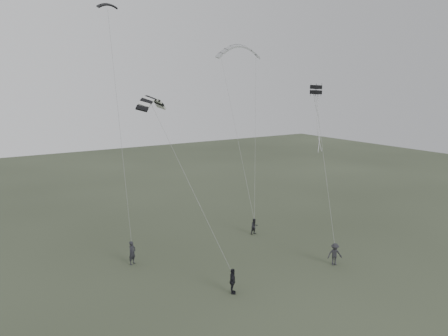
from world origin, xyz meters
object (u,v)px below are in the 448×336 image
flyer_right (254,226)px  kite_dark_small (107,4)px  kite_pale_large (239,46)px  flyer_left (132,253)px  kite_striped (152,98)px  flyer_center (233,281)px  kite_box (316,90)px  flyer_far (335,254)px

flyer_right → kite_dark_small: size_ratio=0.98×
flyer_right → kite_pale_large: kite_pale_large is taller
flyer_left → kite_striped: kite_striped is taller
flyer_center → kite_box: kite_box is taller
flyer_far → kite_box: (2.20, 5.08, 12.89)m
flyer_far → kite_dark_small: bearing=162.1°
kite_striped → kite_box: bearing=-45.7°
kite_dark_small → kite_pale_large: 14.23m
kite_dark_small → kite_striped: (0.88, -6.10, -7.18)m
flyer_right → flyer_center: (-8.52, -8.95, 0.13)m
kite_striped → kite_box: 14.79m
flyer_left → kite_striped: 12.59m
flyer_left → kite_box: bearing=-43.2°
flyer_center → kite_box: (11.78, 4.70, 12.89)m
flyer_left → kite_box: size_ratio=2.53×
kite_pale_large → kite_striped: (-13.02, -7.92, -4.74)m
flyer_right → flyer_far: (1.07, -9.32, 0.13)m
flyer_far → kite_dark_small: (-13.39, 12.69, 19.57)m
flyer_right → kite_box: bearing=-52.1°
flyer_center → kite_pale_large: kite_pale_large is taller
flyer_left → kite_box: 20.71m
kite_striped → flyer_center: bearing=-104.7°
kite_dark_small → kite_striped: bearing=-77.2°
flyer_left → kite_pale_large: kite_pale_large is taller
kite_dark_small → kite_striped: size_ratio=0.48×
kite_pale_large → kite_box: (1.68, -9.43, -4.24)m
flyer_far → kite_striped: size_ratio=0.55×
flyer_right → flyer_left: bearing=-177.7°
flyer_right → flyer_center: 12.36m
flyer_center → kite_dark_small: 23.43m
flyer_left → kite_pale_large: bearing=-7.9°
flyer_right → kite_striped: 17.18m
flyer_far → kite_pale_large: (0.51, 14.50, 17.13)m
kite_dark_small → kite_pale_large: kite_dark_small is taller
flyer_center → kite_pale_large: (10.10, 14.13, 17.13)m
kite_box → kite_pale_large: bearing=100.0°
flyer_left → flyer_right: 12.54m
flyer_right → kite_striped: bearing=-166.2°
flyer_far → kite_striped: (-12.50, 6.58, 12.38)m
flyer_right → kite_dark_small: kite_dark_small is taller
kite_dark_small → kite_box: kite_dark_small is taller
flyer_center → kite_dark_small: size_ratio=1.14×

